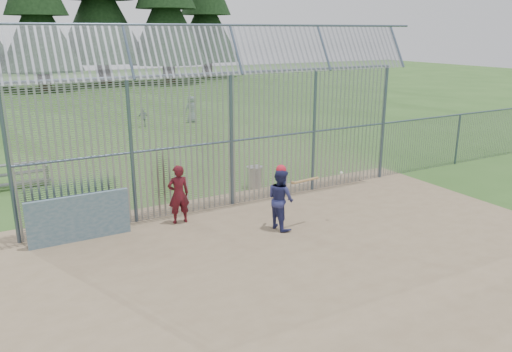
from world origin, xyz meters
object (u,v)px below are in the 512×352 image
onlooker (179,194)px  trash_can (255,177)px  batter (281,199)px  bleacher (2,177)px  dugout_wall (79,218)px

onlooker → trash_can: size_ratio=2.01×
batter → bleacher: bearing=34.2°
bleacher → batter: bearing=-50.4°
batter → trash_can: bearing=-23.7°
trash_can → bleacher: size_ratio=0.27×
dugout_wall → onlooker: (2.63, -0.06, 0.22)m
trash_can → onlooker: bearing=-151.7°
dugout_wall → trash_can: bearing=16.3°
batter → trash_can: batter is taller
batter → trash_can: (1.17, 3.55, -0.47)m
batter → bleacher: size_ratio=0.55×
dugout_wall → bleacher: dugout_wall is taller
dugout_wall → trash_can: 6.29m
dugout_wall → bleacher: bearing=104.1°
dugout_wall → onlooker: bearing=-1.4°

